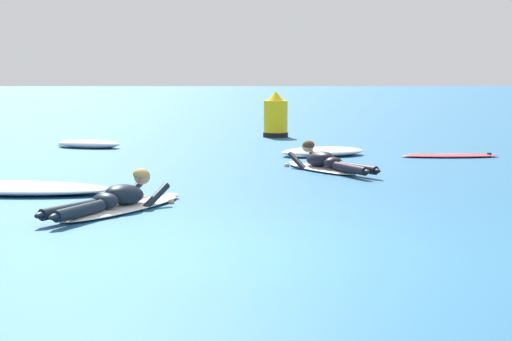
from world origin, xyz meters
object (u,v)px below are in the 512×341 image
at_px(drifting_surfboard, 451,156).
at_px(channel_marker_buoy, 276,118).
at_px(surfer_far, 326,163).
at_px(surfer_near, 117,201).

distance_m(drifting_surfboard, channel_marker_buoy, 5.97).
distance_m(surfer_far, drifting_surfboard, 3.54).
bearing_deg(drifting_surfboard, surfer_far, -139.88).
bearing_deg(channel_marker_buoy, surfer_near, -101.78).
bearing_deg(channel_marker_buoy, surfer_far, -85.13).
xyz_separation_m(surfer_near, surfer_far, (2.98, 4.09, 0.01)).
xyz_separation_m(surfer_far, drifting_surfboard, (2.70, 2.28, -0.11)).
height_order(surfer_far, channel_marker_buoy, channel_marker_buoy).
relative_size(surfer_far, drifting_surfboard, 1.20).
bearing_deg(surfer_near, drifting_surfboard, 48.29).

